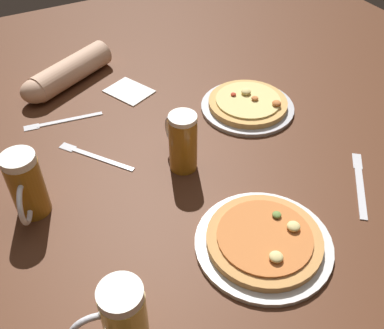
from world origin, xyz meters
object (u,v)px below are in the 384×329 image
napkin_folded (129,91)px  fork_spare (62,121)px  pizza_plate_near (264,241)px  pizza_plate_far (248,104)px  beer_mug_amber (26,186)px  beer_mug_dark (182,141)px  fork_left (94,156)px  knife_right (360,183)px  diner_arm (64,75)px  beer_mug_pale (122,319)px

napkin_folded → fork_spare: 0.24m
pizza_plate_near → pizza_plate_far: (0.26, 0.46, 0.00)m
beer_mug_amber → beer_mug_dark: bearing=-3.0°
pizza_plate_near → fork_left: pizza_plate_near is taller
beer_mug_dark → fork_spare: (-0.23, 0.34, -0.08)m
knife_right → diner_arm: diner_arm is taller
beer_mug_pale → diner_arm: bearing=80.7°
beer_mug_dark → napkin_folded: beer_mug_dark is taller
beer_mug_dark → beer_mug_pale: size_ratio=0.98×
fork_spare → diner_arm: bearing=69.6°
pizza_plate_near → diner_arm: diner_arm is taller
pizza_plate_near → beer_mug_pale: (-0.35, -0.06, 0.07)m
fork_spare → pizza_plate_far: bearing=-21.2°
pizza_plate_near → fork_left: size_ratio=1.52×
knife_right → napkin_folded: bearing=118.2°
pizza_plate_near → knife_right: pizza_plate_near is taller
knife_right → beer_mug_dark: bearing=143.0°
napkin_folded → fork_left: 0.33m
beer_mug_amber → napkin_folded: size_ratio=1.22×
napkin_folded → knife_right: size_ratio=0.70×
fork_left → knife_right: bearing=-36.6°
pizza_plate_far → fork_left: 0.49m
beer_mug_amber → fork_spare: beer_mug_amber is taller
beer_mug_amber → beer_mug_pale: 0.41m
beer_mug_dark → beer_mug_pale: (-0.31, -0.38, 0.00)m
fork_left → napkin_folded: bearing=51.2°
pizza_plate_far → napkin_folded: pizza_plate_far is taller
pizza_plate_far → knife_right: bearing=-80.1°
pizza_plate_near → beer_mug_amber: size_ratio=1.79×
pizza_plate_far → fork_spare: bearing=158.8°
fork_left → fork_spare: same height
napkin_folded → fork_left: napkin_folded is taller
pizza_plate_near → diner_arm: (-0.20, 0.85, 0.03)m
pizza_plate_near → pizza_plate_far: size_ratio=1.07×
beer_mug_dark → diner_arm: 0.55m
pizza_plate_near → fork_spare: pizza_plate_near is taller
pizza_plate_far → knife_right: pizza_plate_far is taller
fork_left → diner_arm: diner_arm is taller
pizza_plate_far → beer_mug_amber: bearing=-170.4°
napkin_folded → knife_right: bearing=-61.8°
beer_mug_amber → diner_arm: bearing=66.1°
knife_right → diner_arm: size_ratio=0.60×
pizza_plate_near → beer_mug_amber: beer_mug_amber is taller
pizza_plate_far → beer_mug_amber: 0.69m
fork_spare → diner_arm: 0.20m
beer_mug_dark → napkin_folded: 0.40m
fork_left → fork_spare: size_ratio=0.87×
beer_mug_dark → knife_right: (0.37, -0.28, -0.08)m
pizza_plate_near → diner_arm: size_ratio=0.92×
pizza_plate_far → pizza_plate_near: bearing=-119.2°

